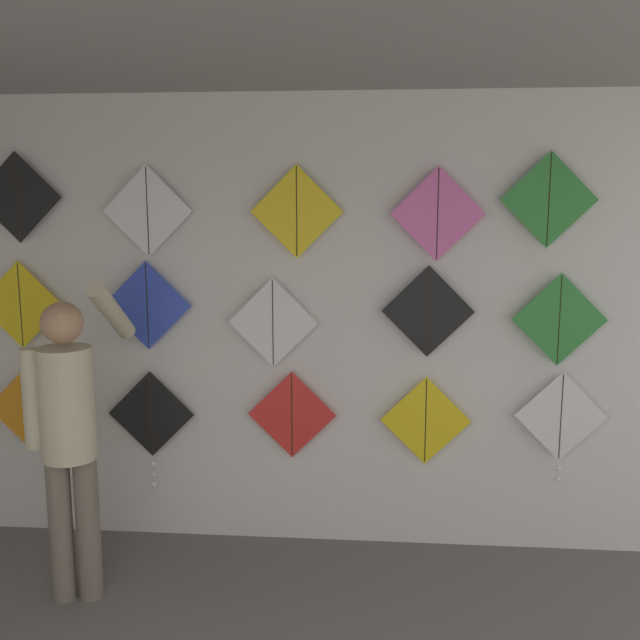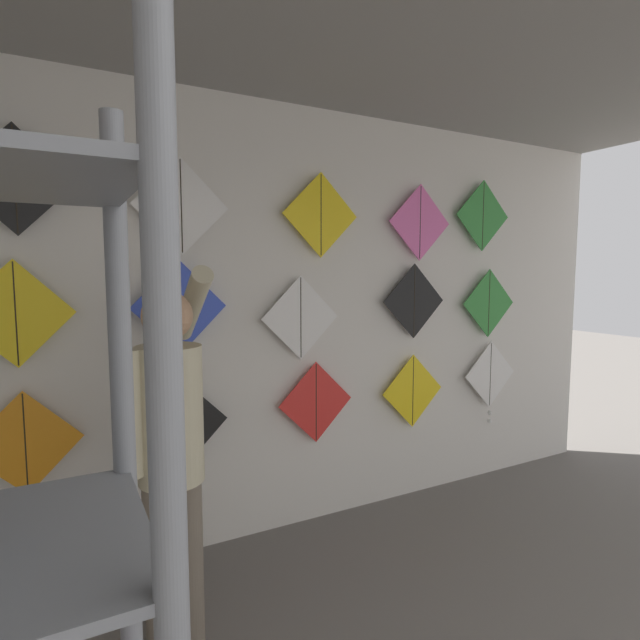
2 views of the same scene
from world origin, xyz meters
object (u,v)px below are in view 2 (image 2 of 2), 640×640
object	(u,v)px
kite_2	(316,402)
kite_14	(483,216)
kite_1	(182,430)
kite_8	(414,301)
kite_13	(420,223)
kite_12	(321,215)
kite_4	(490,377)
kite_7	(301,318)
kite_0	(25,443)
kite_10	(15,179)
kite_3	(413,391)
kite_11	(181,206)
kite_9	(489,303)
kite_6	(179,307)
shopkeeper	(170,439)
kite_5	(16,314)

from	to	relation	value
kite_2	kite_14	size ratio (longest dim) A/B	1.00
kite_1	kite_8	size ratio (longest dim) A/B	1.38
kite_1	kite_13	world-z (taller)	kite_13
kite_12	kite_13	world-z (taller)	kite_12
kite_4	kite_7	bearing A→B (deg)	179.98
kite_2	kite_12	bearing A→B (deg)	0.00
kite_1	kite_13	bearing A→B (deg)	0.03
kite_7	kite_2	bearing A→B (deg)	0.00
kite_0	kite_13	world-z (taller)	kite_13
kite_4	kite_12	xyz separation A→B (m)	(-1.60, 0.00, 1.24)
kite_2	kite_10	world-z (taller)	kite_10
kite_7	kite_8	xyz separation A→B (m)	(0.94, 0.00, 0.08)
kite_7	kite_14	size ratio (longest dim) A/B	1.00
kite_7	kite_12	distance (m)	0.69
kite_1	kite_14	bearing A→B (deg)	0.02
kite_3	kite_12	xyz separation A→B (m)	(-0.79, 0.00, 1.27)
kite_4	kite_10	size ratio (longest dim) A/B	1.25
kite_3	kite_11	xyz separation A→B (m)	(-1.69, 0.00, 1.27)
kite_2	kite_9	world-z (taller)	kite_9
kite_3	kite_12	bearing A→B (deg)	180.00
kite_7	kite_11	bearing A→B (deg)	180.00
kite_10	kite_12	xyz separation A→B (m)	(1.71, 0.00, -0.08)
kite_0	kite_6	distance (m)	1.05
kite_0	kite_4	size ratio (longest dim) A/B	0.80
kite_1	kite_3	bearing A→B (deg)	0.03
kite_2	kite_8	size ratio (longest dim) A/B	1.00
kite_1	kite_7	size ratio (longest dim) A/B	1.38
kite_2	kite_9	size ratio (longest dim) A/B	1.00
kite_7	kite_10	size ratio (longest dim) A/B	1.00
kite_12	kite_14	bearing A→B (deg)	0.00
kite_8	kite_13	bearing A→B (deg)	0.00
shopkeeper	kite_5	world-z (taller)	kite_5
kite_4	kite_6	distance (m)	2.62
kite_12	kite_0	bearing A→B (deg)	180.00
kite_4	kite_12	world-z (taller)	kite_12
kite_12	kite_6	bearing A→B (deg)	180.00
kite_14	kite_5	bearing A→B (deg)	180.00
shopkeeper	kite_1	distance (m)	0.77
kite_0	kite_14	bearing A→B (deg)	0.00
kite_3	kite_4	bearing A→B (deg)	-0.05
kite_10	kite_11	bearing A→B (deg)	0.00
kite_3	kite_11	distance (m)	2.12
kite_13	kite_0	bearing A→B (deg)	180.00
kite_5	kite_11	world-z (taller)	kite_11
kite_0	kite_14	size ratio (longest dim) A/B	1.00
kite_8	kite_10	bearing A→B (deg)	180.00
kite_8	kite_14	xyz separation A→B (m)	(0.67, 0.00, 0.66)
kite_2	kite_3	distance (m)	0.83
kite_0	kite_5	distance (m)	0.67
kite_2	kite_14	distance (m)	1.99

